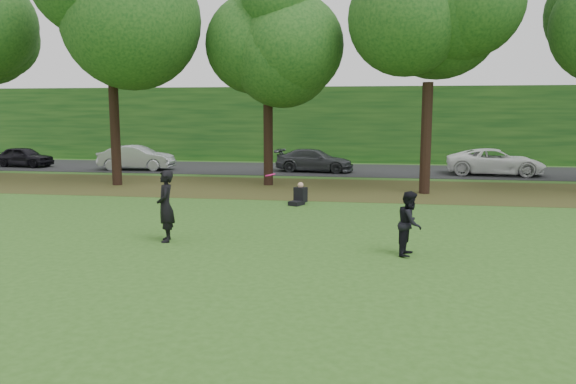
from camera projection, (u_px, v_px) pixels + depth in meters
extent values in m
plane|color=#2C531A|center=(282.00, 272.00, 12.24)|extent=(120.00, 120.00, 0.00)
cube|color=#453118|center=(331.00, 189.00, 24.94)|extent=(60.00, 7.00, 0.01)
cube|color=black|center=(342.00, 170.00, 32.76)|extent=(70.00, 7.00, 0.02)
cube|color=#113D14|center=(348.00, 124.00, 38.26)|extent=(70.00, 3.00, 5.00)
imported|color=black|center=(166.00, 206.00, 14.94)|extent=(0.67, 0.81, 1.92)
imported|color=black|center=(410.00, 223.00, 13.56)|extent=(0.75, 0.88, 1.57)
imported|color=black|center=(24.00, 157.00, 34.45)|extent=(3.77, 1.89, 1.23)
imported|color=#A3A4AA|center=(137.00, 158.00, 32.64)|extent=(4.39, 1.74, 1.42)
imported|color=#3A3C41|center=(314.00, 160.00, 31.69)|extent=(4.54, 2.20, 1.27)
imported|color=white|center=(495.00, 162.00, 30.15)|extent=(5.22, 2.72, 1.40)
cylinder|color=#E11271|center=(270.00, 175.00, 14.52)|extent=(0.38, 0.38, 0.11)
cube|color=black|center=(296.00, 203.00, 20.73)|extent=(0.60, 0.68, 0.16)
cube|color=black|center=(301.00, 195.00, 20.92)|extent=(0.52, 0.48, 0.56)
sphere|color=tan|center=(301.00, 185.00, 20.87)|extent=(0.22, 0.22, 0.22)
cylinder|color=black|center=(115.00, 131.00, 25.92)|extent=(0.44, 0.44, 5.08)
cylinder|color=black|center=(268.00, 141.00, 25.99)|extent=(0.44, 0.44, 4.12)
sphere|color=#113D14|center=(268.00, 34.00, 25.28)|extent=(5.80, 5.80, 5.80)
cylinder|color=black|center=(426.00, 139.00, 23.30)|extent=(0.44, 0.44, 4.62)
sphere|color=#113D14|center=(431.00, 4.00, 22.52)|extent=(6.60, 6.60, 6.60)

